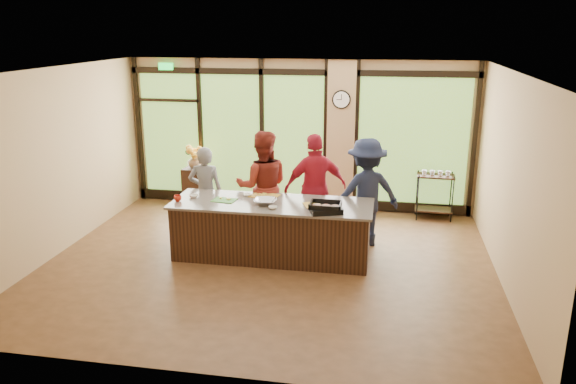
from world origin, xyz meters
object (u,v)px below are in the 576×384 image
at_px(roasting_pan, 326,210).
at_px(bar_cart, 435,190).
at_px(island_base, 272,231).
at_px(flower_stand, 196,189).
at_px(cook_right, 366,193).
at_px(cook_left, 206,192).

relative_size(roasting_pan, bar_cart, 0.48).
relative_size(island_base, roasting_pan, 6.65).
height_order(island_base, flower_stand, island_base).
bearing_deg(roasting_pan, cook_right, 44.02).
relative_size(island_base, cook_right, 1.68).
height_order(roasting_pan, bar_cart, roasting_pan).
distance_m(island_base, flower_stand, 2.96).
height_order(island_base, cook_right, cook_right).
xyz_separation_m(cook_right, roasting_pan, (-0.56, -1.13, 0.04)).
bearing_deg(cook_left, roasting_pan, 147.81).
bearing_deg(flower_stand, island_base, -41.78).
xyz_separation_m(cook_left, roasting_pan, (2.22, -1.02, 0.15)).
relative_size(cook_right, bar_cart, 1.91).
distance_m(cook_left, flower_stand, 1.66).
relative_size(island_base, cook_left, 1.90).
relative_size(cook_right, flower_stand, 2.13).
bearing_deg(bar_cart, roasting_pan, -121.13).
bearing_deg(flower_stand, cook_left, -59.37).
xyz_separation_m(cook_left, flower_stand, (-0.70, 1.46, -0.38)).
height_order(island_base, roasting_pan, roasting_pan).
distance_m(cook_left, cook_right, 2.78).
height_order(cook_left, flower_stand, cook_left).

